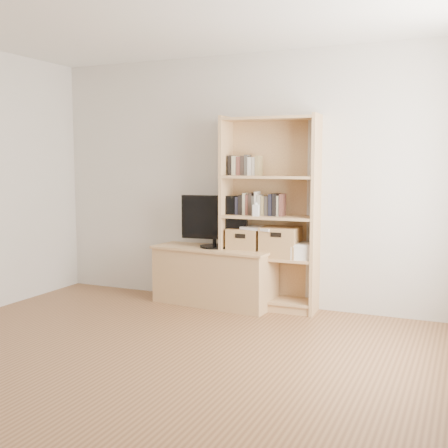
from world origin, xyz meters
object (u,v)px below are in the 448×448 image
Objects in this scene: tv_stand at (214,277)px; basket_left at (245,242)px; basket_right at (281,242)px; laptop at (260,228)px; bookshelf at (270,214)px; baby_monitor at (256,211)px; television at (214,221)px.

tv_stand is 0.51m from basket_left.
basket_right is 1.07× the size of laptop.
tv_stand is 3.44× the size of basket_right.
basket_left is (0.32, 0.05, 0.39)m from tv_stand.
bookshelf is 17.05× the size of baby_monitor.
basket_right reaches higher than basket_left.
bookshelf is at bearing -1.71° from television.
basket_left is 0.95× the size of laptop.
baby_monitor is at bearing -135.00° from bookshelf.
bookshelf reaches higher than baby_monitor.
television is 0.73m from basket_right.
television reaches higher than laptop.
television is at bearing 0.00° from tv_stand.
bookshelf is 0.31m from basket_right.
basket_left is at bearing 0.65° from television.
tv_stand is at bearing -172.72° from basket_left.
laptop is at bearing -3.27° from basket_left.
baby_monitor is 0.40m from basket_right.
laptop reaches higher than basket_left.
baby_monitor is at bearing -85.55° from laptop.
basket_right reaches higher than laptop.
basket_right reaches higher than tv_stand.
tv_stand is 0.59m from television.
bookshelf reaches higher than television.
basket_right is (0.12, -0.00, -0.28)m from bookshelf.
basket_right is (0.22, 0.11, -0.32)m from baby_monitor.
basket_right is 0.25m from laptop.
basket_left reaches higher than tv_stand.
laptop is (0.49, 0.04, -0.06)m from television.
laptop reaches higher than tv_stand.
baby_monitor is at bearing -33.40° from basket_left.
basket_right is (0.70, 0.06, 0.40)m from tv_stand.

